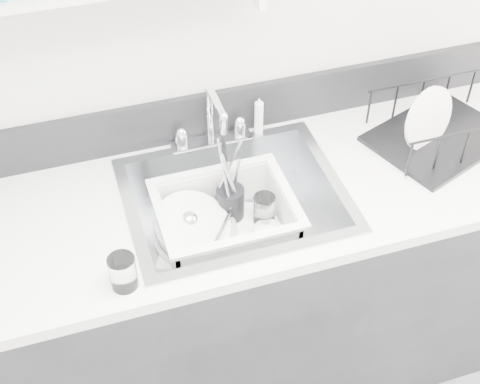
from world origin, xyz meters
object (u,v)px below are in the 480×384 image
object	(u,v)px
counter_run	(236,292)
dish_rack	(442,121)
sink	(235,217)
wash_tub	(226,221)

from	to	relation	value
counter_run	dish_rack	size ratio (longest dim) A/B	7.66
sink	dish_rack	distance (m)	0.72
counter_run	dish_rack	xyz separation A→B (m)	(0.70, 0.05, 0.53)
sink	dish_rack	xyz separation A→B (m)	(0.70, 0.05, 0.16)
sink	wash_tub	bearing A→B (deg)	-165.41
dish_rack	counter_run	bearing A→B (deg)	163.81
counter_run	wash_tub	size ratio (longest dim) A/B	7.85
counter_run	wash_tub	xyz separation A→B (m)	(-0.03, -0.01, 0.37)
sink	wash_tub	world-z (taller)	sink
counter_run	sink	world-z (taller)	sink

